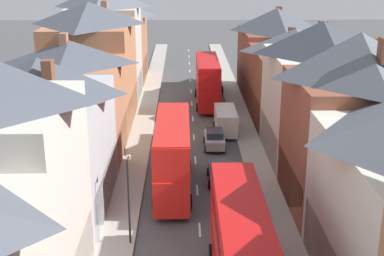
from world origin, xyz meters
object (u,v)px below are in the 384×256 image
at_px(double_decker_bus_lead, 173,154).
at_px(delivery_van, 226,120).
at_px(car_near_silver, 215,139).
at_px(car_parked_left_a, 220,172).
at_px(double_decker_bus_mid_street, 240,247).
at_px(car_near_blue, 244,198).
at_px(car_parked_right_a, 215,84).
at_px(double_decker_bus_far_approaching, 207,81).
at_px(street_lamp, 129,195).

relative_size(double_decker_bus_lead, delivery_van, 2.08).
xyz_separation_m(car_near_silver, car_parked_left_a, (0.00, -7.64, -0.04)).
height_order(double_decker_bus_mid_street, delivery_van, double_decker_bus_mid_street).
bearing_deg(car_parked_left_a, double_decker_bus_mid_street, -90.04).
bearing_deg(double_decker_bus_mid_street, car_near_silver, 89.98).
relative_size(double_decker_bus_lead, car_parked_left_a, 2.80).
xyz_separation_m(car_near_blue, car_parked_left_a, (-1.30, 4.63, 0.01)).
height_order(double_decker_bus_lead, car_near_blue, double_decker_bus_lead).
xyz_separation_m(car_near_blue, car_parked_right_a, (0.00, 33.36, 0.03)).
height_order(car_near_silver, car_parked_left_a, car_near_silver).
height_order(double_decker_bus_mid_street, car_near_blue, double_decker_bus_mid_street).
bearing_deg(car_near_blue, delivery_van, 90.00).
height_order(double_decker_bus_mid_street, car_parked_right_a, double_decker_bus_mid_street).
distance_m(double_decker_bus_mid_street, car_parked_right_a, 43.18).
xyz_separation_m(double_decker_bus_lead, double_decker_bus_far_approaching, (3.60, 23.58, 0.00)).
height_order(car_parked_left_a, car_parked_right_a, car_parked_right_a).
distance_m(car_near_silver, car_parked_right_a, 21.14).
bearing_deg(car_near_silver, double_decker_bus_far_approaching, 90.04).
bearing_deg(car_parked_left_a, car_near_silver, 90.00).
bearing_deg(street_lamp, double_decker_bus_mid_street, -41.19).
bearing_deg(car_parked_left_a, street_lamp, -123.63).
xyz_separation_m(car_parked_left_a, car_parked_right_a, (1.30, 28.73, 0.02)).
relative_size(car_near_silver, car_parked_right_a, 0.94).
height_order(double_decker_bus_far_approaching, car_parked_left_a, double_decker_bus_far_approaching).
xyz_separation_m(double_decker_bus_far_approaching, delivery_van, (1.31, -10.57, -1.48)).
distance_m(delivery_van, street_lamp, 22.08).
height_order(double_decker_bus_mid_street, double_decker_bus_far_approaching, same).
relative_size(double_decker_bus_mid_street, car_near_silver, 2.75).
height_order(car_near_blue, car_parked_right_a, car_parked_right_a).
relative_size(car_near_silver, car_parked_left_a, 1.02).
bearing_deg(street_lamp, car_parked_left_a, 56.37).
bearing_deg(street_lamp, car_near_silver, 70.12).
bearing_deg(delivery_van, car_near_silver, -108.02).
xyz_separation_m(double_decker_bus_far_approaching, car_parked_right_a, (1.31, 6.52, -1.98)).
xyz_separation_m(car_near_blue, car_near_silver, (-1.30, 12.27, 0.05)).
bearing_deg(double_decker_bus_mid_street, delivery_van, 87.12).
height_order(car_parked_left_a, delivery_van, delivery_van).
bearing_deg(delivery_van, car_parked_right_a, 90.00).
relative_size(car_near_blue, street_lamp, 0.74).
distance_m(double_decker_bus_far_approaching, car_near_silver, 14.70).
xyz_separation_m(car_near_silver, street_lamp, (-6.05, -16.73, 2.39)).
relative_size(delivery_van, street_lamp, 0.95).
distance_m(double_decker_bus_far_approaching, delivery_van, 10.76).
height_order(car_near_blue, car_near_silver, car_near_silver).
bearing_deg(delivery_van, street_lamp, -109.52).
xyz_separation_m(double_decker_bus_mid_street, car_parked_left_a, (0.01, 14.38, -2.00)).
xyz_separation_m(car_parked_left_a, delivery_van, (1.30, 11.63, 0.53)).
bearing_deg(car_near_silver, double_decker_bus_lead, -111.84).
relative_size(car_near_silver, street_lamp, 0.71).
bearing_deg(car_near_blue, double_decker_bus_far_approaching, 92.79).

